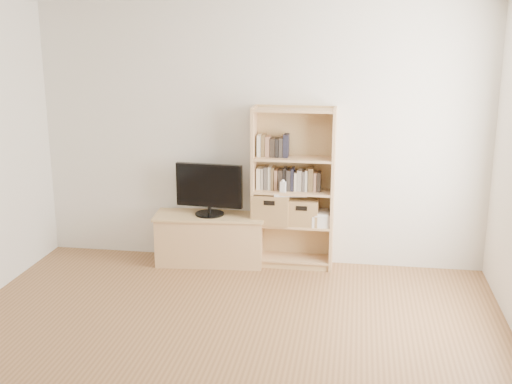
% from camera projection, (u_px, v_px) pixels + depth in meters
% --- Properties ---
extents(back_wall, '(4.50, 0.02, 2.60)m').
position_uv_depth(back_wall, '(259.00, 136.00, 6.39)').
color(back_wall, silver).
rests_on(back_wall, floor).
extents(tv_stand, '(1.10, 0.49, 0.49)m').
position_uv_depth(tv_stand, '(210.00, 240.00, 6.54)').
color(tv_stand, tan).
rests_on(tv_stand, floor).
extents(bookshelf, '(0.81, 0.29, 1.61)m').
position_uv_depth(bookshelf, '(293.00, 189.00, 6.33)').
color(bookshelf, tan).
rests_on(bookshelf, floor).
extents(television, '(0.68, 0.11, 0.53)m').
position_uv_depth(television, '(209.00, 189.00, 6.41)').
color(television, black).
rests_on(television, tv_stand).
extents(books_row_mid, '(0.88, 0.17, 0.24)m').
position_uv_depth(books_row_mid, '(293.00, 178.00, 6.32)').
color(books_row_mid, beige).
rests_on(books_row_mid, bookshelf).
extents(books_row_upper, '(0.40, 0.16, 0.21)m').
position_uv_depth(books_row_upper, '(276.00, 146.00, 6.27)').
color(books_row_upper, beige).
rests_on(books_row_upper, bookshelf).
extents(baby_monitor, '(0.06, 0.04, 0.10)m').
position_uv_depth(baby_monitor, '(283.00, 187.00, 6.25)').
color(baby_monitor, white).
rests_on(baby_monitor, bookshelf).
extents(basket_left, '(0.37, 0.31, 0.30)m').
position_uv_depth(basket_left, '(271.00, 208.00, 6.41)').
color(basket_left, '#9B7F46').
rests_on(basket_left, bookshelf).
extents(basket_right, '(0.31, 0.26, 0.26)m').
position_uv_depth(basket_right, '(303.00, 211.00, 6.37)').
color(basket_right, '#9B7F46').
rests_on(basket_right, bookshelf).
extents(laptop, '(0.35, 0.26, 0.03)m').
position_uv_depth(laptop, '(290.00, 193.00, 6.33)').
color(laptop, silver).
rests_on(laptop, basket_left).
extents(magazine_stack, '(0.19, 0.26, 0.11)m').
position_uv_depth(magazine_stack, '(320.00, 219.00, 6.36)').
color(magazine_stack, beige).
rests_on(magazine_stack, bookshelf).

